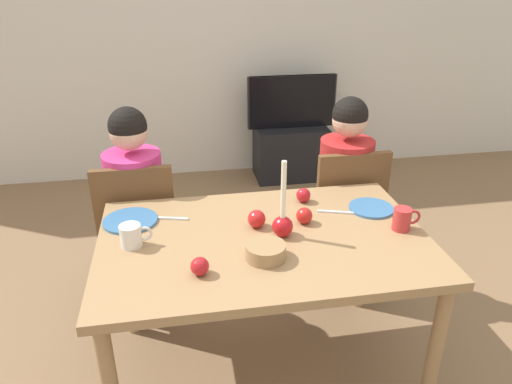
% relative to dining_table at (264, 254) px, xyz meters
% --- Properties ---
extents(ground_plane, '(7.68, 7.68, 0.00)m').
position_rel_dining_table_xyz_m(ground_plane, '(0.00, 0.00, -0.67)').
color(ground_plane, brown).
extents(back_wall, '(6.40, 0.10, 2.60)m').
position_rel_dining_table_xyz_m(back_wall, '(0.00, 2.60, 0.63)').
color(back_wall, beige).
rests_on(back_wall, ground).
extents(dining_table, '(1.40, 0.90, 0.75)m').
position_rel_dining_table_xyz_m(dining_table, '(0.00, 0.00, 0.00)').
color(dining_table, '#99754C').
rests_on(dining_table, ground).
extents(chair_left, '(0.40, 0.40, 0.90)m').
position_rel_dining_table_xyz_m(chair_left, '(-0.57, 0.61, -0.15)').
color(chair_left, brown).
rests_on(chair_left, ground).
extents(chair_right, '(0.40, 0.40, 0.90)m').
position_rel_dining_table_xyz_m(chair_right, '(0.59, 0.61, -0.15)').
color(chair_right, brown).
rests_on(chair_right, ground).
extents(person_left_child, '(0.30, 0.30, 1.17)m').
position_rel_dining_table_xyz_m(person_left_child, '(-0.57, 0.64, -0.10)').
color(person_left_child, '#33384C').
rests_on(person_left_child, ground).
extents(person_right_child, '(0.30, 0.30, 1.17)m').
position_rel_dining_table_xyz_m(person_right_child, '(0.59, 0.64, -0.10)').
color(person_right_child, '#33384C').
rests_on(person_right_child, ground).
extents(tv_stand, '(0.64, 0.40, 0.48)m').
position_rel_dining_table_xyz_m(tv_stand, '(0.69, 2.30, -0.43)').
color(tv_stand, black).
rests_on(tv_stand, ground).
extents(tv, '(0.79, 0.05, 0.46)m').
position_rel_dining_table_xyz_m(tv, '(0.69, 2.30, 0.04)').
color(tv, black).
rests_on(tv, tv_stand).
extents(candle_centerpiece, '(0.09, 0.09, 0.34)m').
position_rel_dining_table_xyz_m(candle_centerpiece, '(0.08, 0.00, 0.15)').
color(candle_centerpiece, red).
rests_on(candle_centerpiece, dining_table).
extents(plate_left, '(0.24, 0.24, 0.01)m').
position_rel_dining_table_xyz_m(plate_left, '(-0.57, 0.24, 0.09)').
color(plate_left, teal).
rests_on(plate_left, dining_table).
extents(plate_right, '(0.21, 0.21, 0.01)m').
position_rel_dining_table_xyz_m(plate_right, '(0.55, 0.17, 0.09)').
color(plate_right, teal).
rests_on(plate_right, dining_table).
extents(mug_left, '(0.13, 0.09, 0.09)m').
position_rel_dining_table_xyz_m(mug_left, '(-0.55, 0.03, 0.13)').
color(mug_left, silver).
rests_on(mug_left, dining_table).
extents(mug_right, '(0.12, 0.08, 0.10)m').
position_rel_dining_table_xyz_m(mug_right, '(0.61, -0.04, 0.13)').
color(mug_right, '#B72D2D').
rests_on(mug_right, dining_table).
extents(fork_left, '(0.18, 0.06, 0.01)m').
position_rel_dining_table_xyz_m(fork_left, '(-0.40, 0.23, 0.09)').
color(fork_left, silver).
rests_on(fork_left, dining_table).
extents(fork_right, '(0.18, 0.07, 0.01)m').
position_rel_dining_table_xyz_m(fork_right, '(0.38, 0.16, 0.09)').
color(fork_right, silver).
rests_on(fork_right, dining_table).
extents(bowl_walnuts, '(0.16, 0.16, 0.06)m').
position_rel_dining_table_xyz_m(bowl_walnuts, '(-0.02, -0.16, 0.11)').
color(bowl_walnuts, '#99754C').
rests_on(bowl_walnuts, dining_table).
extents(apple_near_candle, '(0.07, 0.07, 0.07)m').
position_rel_dining_table_xyz_m(apple_near_candle, '(-0.29, -0.22, 0.12)').
color(apple_near_candle, '#B2191E').
rests_on(apple_near_candle, dining_table).
extents(apple_by_left_plate, '(0.08, 0.08, 0.08)m').
position_rel_dining_table_xyz_m(apple_by_left_plate, '(-0.02, 0.09, 0.12)').
color(apple_by_left_plate, red).
rests_on(apple_by_left_plate, dining_table).
extents(apple_by_right_mug, '(0.07, 0.07, 0.07)m').
position_rel_dining_table_xyz_m(apple_by_right_mug, '(0.20, 0.09, 0.12)').
color(apple_by_right_mug, red).
rests_on(apple_by_right_mug, dining_table).
extents(apple_far_edge, '(0.07, 0.07, 0.07)m').
position_rel_dining_table_xyz_m(apple_far_edge, '(0.25, 0.30, 0.12)').
color(apple_far_edge, '#AE171E').
rests_on(apple_far_edge, dining_table).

